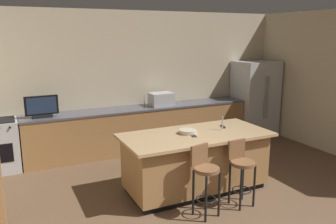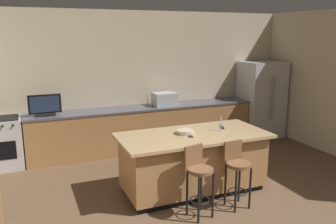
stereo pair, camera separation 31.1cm
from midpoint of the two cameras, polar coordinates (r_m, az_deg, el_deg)
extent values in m
cube|color=beige|center=(7.53, -5.92, 5.27)|extent=(7.14, 0.12, 2.89)
cube|color=#9E7042|center=(7.35, -5.42, -2.88)|extent=(4.77, 0.60, 0.89)
cube|color=#4C4C56|center=(7.24, -5.50, 0.64)|extent=(4.79, 0.62, 0.04)
cube|color=black|center=(5.64, 2.86, -12.14)|extent=(2.06, 0.85, 0.09)
cube|color=#9E7042|center=(5.47, 2.92, -7.98)|extent=(2.14, 0.93, 0.79)
cube|color=tan|center=(5.33, 2.97, -3.80)|extent=(2.30, 1.09, 0.04)
cube|color=#B7BABF|center=(8.57, 13.08, 2.17)|extent=(0.95, 0.76, 1.78)
cylinder|color=gray|center=(8.22, 14.67, 2.27)|extent=(0.02, 0.02, 0.98)
cylinder|color=gray|center=(8.27, 15.10, 2.31)|extent=(0.02, 0.02, 0.98)
cylinder|color=black|center=(6.53, -25.85, -2.31)|extent=(0.04, 0.03, 0.04)
cube|color=#B7BABF|center=(7.36, -2.34, 2.12)|extent=(0.48, 0.36, 0.27)
cube|color=black|center=(6.78, -21.23, -0.63)|extent=(0.35, 0.16, 0.05)
cube|color=black|center=(6.74, -21.36, 1.03)|extent=(0.59, 0.05, 0.35)
cube|color=#1E2D47|center=(6.71, -21.34, 0.99)|extent=(0.52, 0.01, 0.30)
cylinder|color=#B2B2B7|center=(7.33, -5.12, 1.91)|extent=(0.02, 0.02, 0.24)
cylinder|color=#B2B2B7|center=(5.54, 7.37, -1.85)|extent=(0.02, 0.02, 0.22)
cylinder|color=brown|center=(4.64, 4.48, -9.43)|extent=(0.34, 0.34, 0.05)
cube|color=brown|center=(4.69, 3.27, -7.03)|extent=(0.29, 0.10, 0.28)
cylinder|color=black|center=(4.63, 4.30, -14.20)|extent=(0.03, 0.03, 0.64)
cylinder|color=black|center=(4.78, 6.53, -13.33)|extent=(0.03, 0.03, 0.64)
cylinder|color=black|center=(4.79, 2.28, -13.18)|extent=(0.03, 0.03, 0.64)
cylinder|color=black|center=(4.94, 4.50, -12.39)|extent=(0.03, 0.03, 0.64)
torus|color=black|center=(4.82, 4.39, -14.10)|extent=(0.28, 0.28, 0.02)
cylinder|color=brown|center=(5.00, 10.48, -8.31)|extent=(0.34, 0.34, 0.05)
cube|color=brown|center=(5.05, 9.48, -6.05)|extent=(0.29, 0.05, 0.28)
cylinder|color=black|center=(4.97, 10.11, -12.57)|extent=(0.03, 0.03, 0.61)
cylinder|color=black|center=(5.12, 12.30, -11.91)|extent=(0.03, 0.03, 0.61)
cylinder|color=black|center=(5.14, 8.38, -11.60)|extent=(0.03, 0.03, 0.61)
cylinder|color=black|center=(5.29, 10.53, -11.00)|extent=(0.03, 0.03, 0.61)
torus|color=black|center=(5.16, 10.30, -12.52)|extent=(0.28, 0.28, 0.02)
cylinder|color=beige|center=(5.31, 1.58, -3.26)|extent=(0.27, 0.27, 0.06)
cube|color=black|center=(5.21, 2.51, -3.91)|extent=(0.11, 0.16, 0.01)
cube|color=black|center=(5.73, 7.51, -2.38)|extent=(0.10, 0.18, 0.02)
camera|label=1|loc=(0.16, -91.47, -0.33)|focal=37.02mm
camera|label=2|loc=(0.16, 88.53, 0.33)|focal=37.02mm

